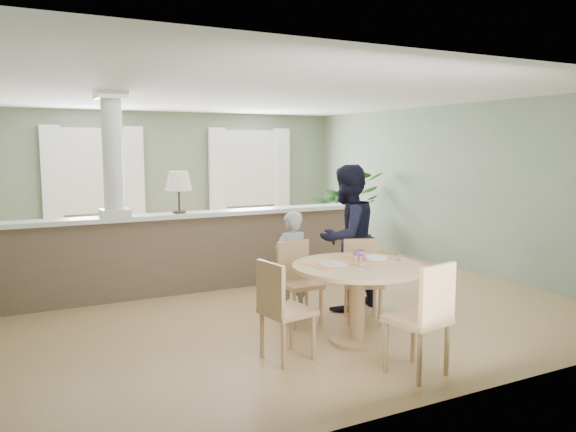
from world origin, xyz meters
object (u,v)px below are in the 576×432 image
man_person (347,238)px  chair_far_man (362,276)px  chair_near (425,314)px  chair_side (281,306)px  chair_far_boy (298,278)px  sofa (201,239)px  dining_table (358,281)px  child_person (291,263)px  houseplant (345,211)px

man_person → chair_far_man: bearing=63.2°
chair_near → chair_side: bearing=-54.8°
chair_near → chair_far_boy: bearing=-93.8°
sofa → man_person: 3.68m
dining_table → chair_side: (-0.92, -0.09, -0.12)m
sofa → man_person: (0.68, -3.58, 0.49)m
chair_far_boy → chair_far_man: (0.70, -0.28, 0.00)m
sofa → man_person: man_person is taller
child_person → houseplant: bearing=-135.7°
chair_far_man → chair_near: (-0.47, -1.62, 0.05)m
dining_table → chair_near: bearing=-89.1°
dining_table → chair_far_man: size_ratio=1.44×
dining_table → sofa: bearing=91.5°
dining_table → man_person: (0.56, 1.06, 0.25)m
dining_table → chair_far_man: (0.48, 0.62, -0.13)m
chair_near → sofa: bearing=-99.3°
houseplant → man_person: bearing=-122.8°
houseplant → man_person: 3.96m
man_person → child_person: bearing=-25.4°
chair_far_boy → chair_side: 1.22m
sofa → houseplant: (2.82, -0.26, 0.36)m
chair_far_man → dining_table: bearing=-102.7°
houseplant → chair_near: (-2.69, -5.39, -0.21)m
chair_near → chair_side: 1.31m
chair_side → man_person: size_ratio=0.53×
chair_near → child_person: bearing=-96.2°
man_person → sofa: bearing=-96.7°
sofa → child_person: child_person is taller
sofa → chair_side: size_ratio=2.91×
chair_far_man → chair_near: size_ratio=0.91×
chair_far_boy → man_person: (0.77, 0.17, 0.39)m
houseplant → chair_far_man: 4.38m
houseplant → chair_side: 5.77m
chair_far_man → child_person: child_person is taller
man_person → houseplant: bearing=-140.2°
houseplant → child_person: 4.32m
houseplant → chair_far_boy: 4.56m
dining_table → child_person: 1.17m
child_person → chair_far_man: bearing=135.6°
chair_far_boy → chair_near: bearing=-82.5°
child_person → man_person: (0.72, -0.10, 0.27)m
houseplant → chair_far_boy: (-2.92, -3.50, -0.26)m
chair_near → man_person: (0.54, 2.06, 0.33)m
chair_near → man_person: man_person is taller
chair_side → houseplant: bearing=-48.1°
houseplant → child_person: houseplant is taller
chair_near → man_person: bearing=-115.5°
child_person → chair_side: bearing=54.4°
chair_far_man → child_person: (-0.64, 0.54, 0.11)m
houseplant → chair_near: size_ratio=1.51×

